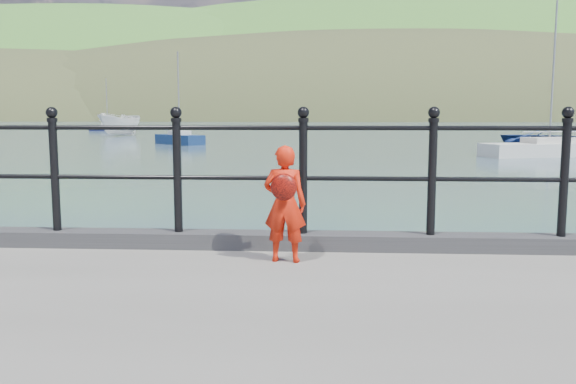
# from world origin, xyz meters

# --- Properties ---
(ground) EXTENTS (600.00, 600.00, 0.00)m
(ground) POSITION_xyz_m (0.00, 0.00, 0.00)
(ground) COLOR #2D4251
(ground) RESTS_ON ground
(kerb) EXTENTS (60.00, 0.30, 0.15)m
(kerb) POSITION_xyz_m (0.00, -0.15, 1.07)
(kerb) COLOR #28282B
(kerb) RESTS_ON quay
(railing) EXTENTS (18.11, 0.11, 1.20)m
(railing) POSITION_xyz_m (0.00, -0.15, 1.82)
(railing) COLOR black
(railing) RESTS_ON kerb
(far_shore) EXTENTS (830.00, 200.00, 156.00)m
(far_shore) POSITION_xyz_m (38.34, 239.41, -22.57)
(far_shore) COLOR #333A21
(far_shore) RESTS_ON ground
(child) EXTENTS (0.39, 0.33, 1.01)m
(child) POSITION_xyz_m (0.46, -0.67, 1.52)
(child) COLOR red
(child) RESTS_ON quay
(launch_blue) EXTENTS (6.74, 6.54, 1.14)m
(launch_blue) POSITION_xyz_m (16.11, 38.10, 0.57)
(launch_blue) COLOR navy
(launch_blue) RESTS_ON ground
(launch_white) EXTENTS (3.96, 6.30, 2.28)m
(launch_white) POSITION_xyz_m (-19.47, 53.72, 1.14)
(launch_white) COLOR white
(launch_white) RESTS_ON ground
(sailboat_near) EXTENTS (7.64, 4.25, 9.98)m
(sailboat_near) POSITION_xyz_m (12.71, 27.26, 0.34)
(sailboat_near) COLOR beige
(sailboat_near) RESTS_ON ground
(sailboat_left) EXTENTS (4.87, 3.20, 6.86)m
(sailboat_left) POSITION_xyz_m (-27.14, 71.48, 0.34)
(sailboat_left) COLOR black
(sailboat_left) RESTS_ON ground
(sailboat_port) EXTENTS (4.30, 4.28, 6.87)m
(sailboat_port) POSITION_xyz_m (-9.84, 38.40, 0.34)
(sailboat_port) COLOR navy
(sailboat_port) RESTS_ON ground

